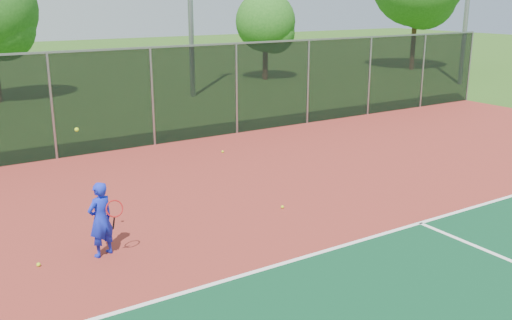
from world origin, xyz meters
The scene contains 7 objects.
court_apron centered at (0.00, 2.00, 0.01)m, with size 30.00×20.00×0.02m, color maroon.
fence_back centered at (0.00, 12.00, 1.56)m, with size 30.00×0.06×3.03m.
tennis_player centered at (-3.92, 5.02, 0.71)m, with size 0.59×0.65×2.35m.
practice_ball_0 centered at (-5.00, 5.18, 0.06)m, with size 0.07×0.07×0.07m, color #C1E11A.
practice_ball_2 centered at (1.31, 9.99, 0.06)m, with size 0.07×0.07×0.07m, color #C1E11A.
practice_ball_4 centered at (0.13, 5.22, 0.06)m, with size 0.07×0.07×0.07m, color #C1E11A.
tree_back_mid centered at (11.27, 22.56, 3.04)m, with size 3.30×3.30×4.85m.
Camera 1 is at (-6.64, -4.32, 4.45)m, focal length 40.00 mm.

